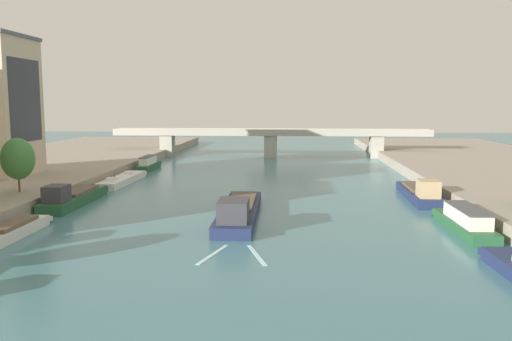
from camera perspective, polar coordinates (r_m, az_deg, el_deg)
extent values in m
cube|color=#1E284C|center=(58.28, -1.77, -4.48)|extent=(4.01, 20.33, 1.06)
cube|color=#1E284C|center=(68.54, -1.03, -2.60)|extent=(3.61, 1.27, 0.90)
cube|color=#1E284C|center=(58.17, -1.77, -3.94)|extent=(4.09, 20.33, 0.06)
cube|color=#38383D|center=(51.22, -2.42, -4.29)|extent=(2.88, 4.09, 2.04)
cube|color=black|center=(53.16, -2.21, -3.52)|extent=(2.27, 0.06, 0.57)
cube|color=brown|center=(60.11, -1.61, -3.36)|extent=(3.07, 10.58, 0.36)
cylinder|color=#232328|center=(52.06, -1.71, -4.63)|extent=(0.07, 0.07, 1.10)
cube|color=silver|center=(44.23, 0.08, -9.00)|extent=(2.06, 5.85, 0.03)
cube|color=silver|center=(44.55, -4.61, -8.91)|extent=(1.93, 5.88, 0.03)
cube|color=silver|center=(53.93, -25.07, -6.22)|extent=(2.34, 12.43, 0.93)
cube|color=silver|center=(59.59, -22.06, -4.73)|extent=(2.20, 1.21, 0.82)
cube|color=silver|center=(53.82, -25.10, -5.71)|extent=(2.38, 12.43, 0.06)
cube|color=brown|center=(54.84, -24.49, -5.22)|extent=(1.82, 6.46, 0.36)
cube|color=#235633|center=(69.21, -18.82, -2.94)|extent=(3.20, 14.79, 1.17)
cube|color=#235633|center=(76.30, -16.66, -1.84)|extent=(2.93, 1.27, 0.95)
cube|color=#235633|center=(69.11, -18.84, -2.44)|extent=(3.27, 14.79, 0.06)
cube|color=#38383D|center=(64.39, -20.54, -2.33)|extent=(2.33, 2.97, 1.88)
cube|color=black|center=(65.69, -20.03, -1.88)|extent=(1.84, 0.05, 0.53)
cube|color=brown|center=(70.42, -18.40, -2.08)|extent=(2.46, 7.70, 0.36)
cylinder|color=#232328|center=(64.81, -19.94, -2.60)|extent=(0.07, 0.07, 1.10)
cube|color=silver|center=(85.03, -14.10, -1.00)|extent=(3.25, 15.25, 0.93)
cube|color=silver|center=(92.48, -12.49, -0.24)|extent=(2.78, 1.27, 0.83)
cube|color=silver|center=(84.96, -14.11, -0.67)|extent=(3.30, 15.25, 0.06)
cube|color=white|center=(88.06, -13.40, -0.22)|extent=(1.47, 0.93, 0.40)
cube|color=white|center=(80.96, -15.09, -0.89)|extent=(1.62, 1.14, 0.48)
cylinder|color=#232328|center=(80.49, -14.88, -0.71)|extent=(0.07, 0.07, 1.10)
cube|color=#235633|center=(100.20, -11.38, 0.37)|extent=(2.02, 10.54, 1.14)
cube|color=#235633|center=(105.59, -10.62, 0.80)|extent=(1.83, 1.26, 0.94)
cube|color=#235633|center=(100.13, -11.39, 0.71)|extent=(2.06, 10.54, 0.06)
cube|color=white|center=(99.55, -11.47, 1.08)|extent=(1.64, 6.75, 1.37)
cube|color=#4C4C51|center=(99.48, -11.48, 1.50)|extent=(1.75, 6.95, 0.08)
cylinder|color=#232328|center=(96.96, -11.70, 0.84)|extent=(0.07, 0.07, 1.10)
cube|color=#1E284C|center=(47.32, 24.32, -7.84)|extent=(2.69, 1.30, 0.87)
cube|color=#235633|center=(55.91, 21.36, -5.55)|extent=(2.76, 12.37, 0.96)
cube|color=#235633|center=(61.97, 19.48, -4.15)|extent=(2.51, 1.24, 0.84)
cube|color=#235633|center=(55.81, 21.38, -5.04)|extent=(2.81, 12.37, 0.06)
cube|color=beige|center=(55.09, 21.61, -4.47)|extent=(2.24, 7.92, 1.32)
cube|color=#4C4C51|center=(54.96, 21.65, -3.76)|extent=(2.40, 8.16, 0.08)
cylinder|color=#232328|center=(52.40, 23.08, -5.26)|extent=(0.07, 0.07, 1.10)
cube|color=#1E284C|center=(72.47, 16.99, -2.46)|extent=(3.61, 15.36, 1.06)
cube|color=#1E284C|center=(80.19, 15.85, -1.43)|extent=(3.05, 1.31, 0.90)
cube|color=#1E284C|center=(72.38, 17.00, -2.02)|extent=(3.67, 15.36, 0.06)
cube|color=tan|center=(67.21, 17.92, -1.86)|extent=(2.47, 3.12, 2.03)
cube|color=black|center=(68.64, 17.66, -1.41)|extent=(1.91, 0.08, 0.57)
cube|color=brown|center=(73.82, 16.77, -1.67)|extent=(2.70, 8.01, 0.36)
cylinder|color=#232328|center=(67.97, 18.19, -2.17)|extent=(0.07, 0.07, 1.10)
cylinder|color=brown|center=(70.05, -23.98, -1.03)|extent=(0.25, 0.25, 2.64)
ellipsoid|color=#427F3D|center=(69.74, -24.09, 1.16)|extent=(3.92, 3.92, 5.00)
cube|color=#232833|center=(84.97, -23.40, 6.88)|extent=(0.04, 9.21, 11.96)
cube|color=#ADA899|center=(121.07, 1.57, 3.91)|extent=(71.48, 4.40, 0.60)
cube|color=#ADA899|center=(119.03, 1.54, 4.21)|extent=(71.48, 0.30, 0.90)
cube|color=#ADA899|center=(123.02, 1.61, 4.31)|extent=(71.48, 0.30, 0.90)
cube|color=#ADA899|center=(124.43, -9.44, 2.63)|extent=(2.80, 3.60, 4.94)
cube|color=#ADA899|center=(121.26, 1.57, 2.60)|extent=(2.80, 3.60, 4.94)
cube|color=#ADA899|center=(122.69, 12.73, 2.48)|extent=(2.80, 3.60, 4.94)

